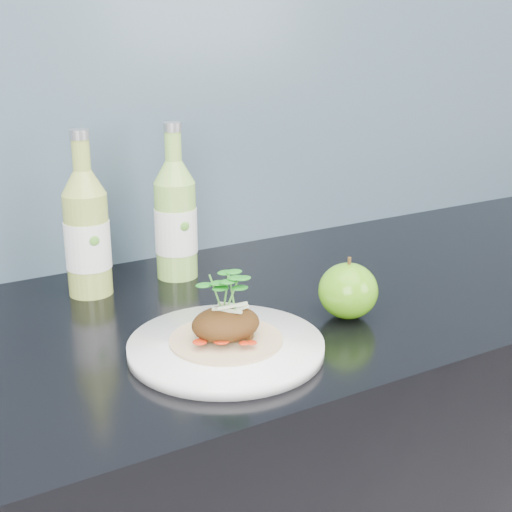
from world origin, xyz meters
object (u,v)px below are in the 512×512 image
object	(u,v)px
dinner_plate	(226,347)
green_apple	(348,291)
cider_bottle_right	(176,220)
cider_bottle_left	(87,234)

from	to	relation	value
dinner_plate	green_apple	world-z (taller)	green_apple
green_apple	cider_bottle_right	size ratio (longest dim) A/B	0.37
green_apple	cider_bottle_left	bearing A→B (deg)	135.56
green_apple	cider_bottle_left	size ratio (longest dim) A/B	0.37
green_apple	cider_bottle_right	distance (m)	0.32
dinner_plate	cider_bottle_left	world-z (taller)	cider_bottle_left
dinner_plate	cider_bottle_left	bearing A→B (deg)	105.29
dinner_plate	cider_bottle_left	size ratio (longest dim) A/B	1.07
green_apple	cider_bottle_left	distance (m)	0.40
cider_bottle_right	dinner_plate	bearing A→B (deg)	-102.37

